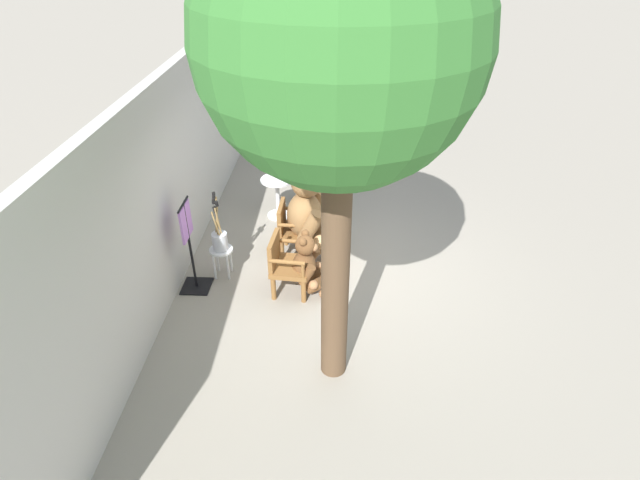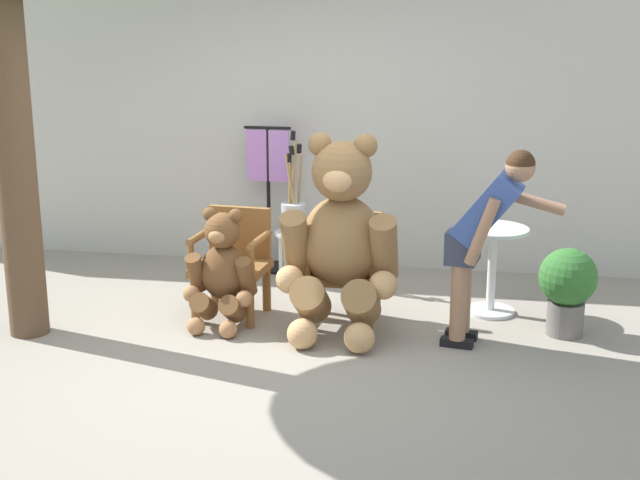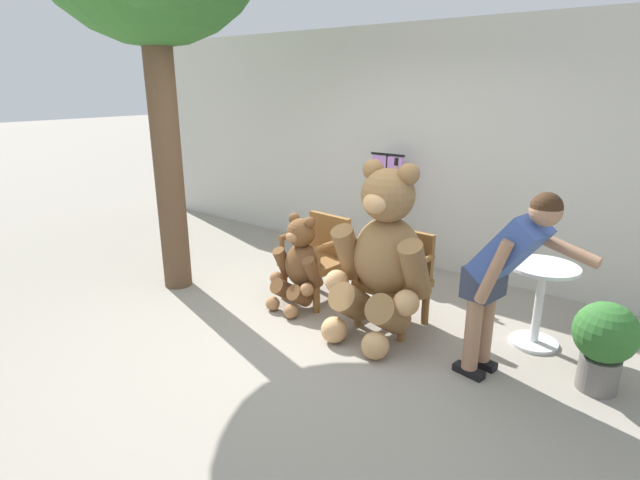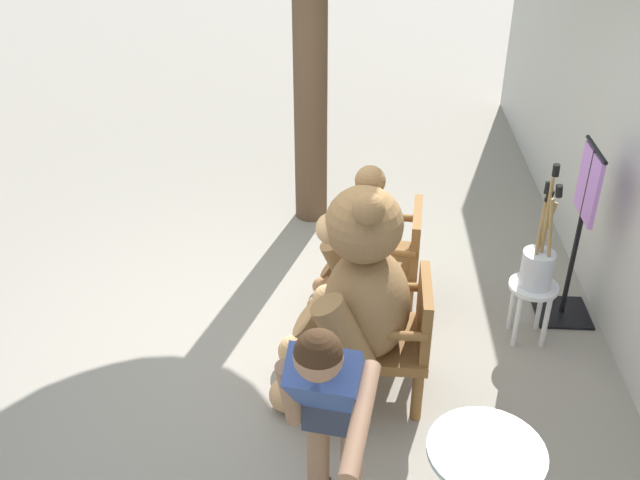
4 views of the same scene
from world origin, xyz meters
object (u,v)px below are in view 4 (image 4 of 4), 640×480
at_px(teddy_bear_large, 354,296).
at_px(teddy_bear_small, 351,255).
at_px(wooden_chair_right, 395,335).
at_px(white_stool, 532,297).
at_px(clothing_display_stand, 579,232).
at_px(brush_bucket, 538,262).
at_px(wooden_chair_left, 391,257).
at_px(person_visitor, 330,401).

relative_size(teddy_bear_large, teddy_bear_small, 1.63).
xyz_separation_m(wooden_chair_right, teddy_bear_large, (-0.00, -0.26, 0.29)).
bearing_deg(white_stool, clothing_display_stand, 132.45).
bearing_deg(white_stool, wooden_chair_right, -57.70).
relative_size(brush_bucket, clothing_display_stand, 0.67).
distance_m(wooden_chair_left, teddy_bear_large, 0.99).
xyz_separation_m(white_stool, brush_bucket, (0.00, 0.00, 0.29)).
xyz_separation_m(wooden_chair_left, teddy_bear_small, (-0.01, -0.29, -0.00)).
bearing_deg(teddy_bear_small, teddy_bear_large, 1.75).
distance_m(teddy_bear_large, white_stool, 1.44).
relative_size(wooden_chair_right, teddy_bear_large, 0.56).
height_order(teddy_bear_large, teddy_bear_small, teddy_bear_large).
relative_size(teddy_bear_large, clothing_display_stand, 1.13).
distance_m(wooden_chair_right, person_visitor, 1.19).
distance_m(white_stool, brush_bucket, 0.29).
bearing_deg(person_visitor, brush_bucket, 141.26).
distance_m(white_stool, clothing_display_stand, 0.58).
xyz_separation_m(white_stool, clothing_display_stand, (-0.30, 0.33, 0.36)).
xyz_separation_m(wooden_chair_right, brush_bucket, (-0.62, 0.98, 0.18)).
relative_size(teddy_bear_small, brush_bucket, 1.03).
xyz_separation_m(person_visitor, brush_bucket, (-1.67, 1.34, -0.25)).
bearing_deg(white_stool, person_visitor, -38.72).
distance_m(wooden_chair_left, brush_bucket, 1.04).
bearing_deg(teddy_bear_small, white_stool, 76.44).
relative_size(teddy_bear_small, clothing_display_stand, 0.69).
distance_m(person_visitor, clothing_display_stand, 2.59).
bearing_deg(brush_bucket, white_stool, -137.44).
relative_size(wooden_chair_left, person_visitor, 0.58).
bearing_deg(person_visitor, teddy_bear_small, 178.01).
height_order(white_stool, brush_bucket, brush_bucket).
height_order(teddy_bear_small, clothing_display_stand, clothing_display_stand).
bearing_deg(wooden_chair_left, wooden_chair_right, 0.01).
bearing_deg(teddy_bear_large, white_stool, 116.34).
bearing_deg(clothing_display_stand, teddy_bear_large, -59.73).
bearing_deg(clothing_display_stand, person_visitor, -40.25).
distance_m(brush_bucket, clothing_display_stand, 0.46).
height_order(teddy_bear_large, white_stool, teddy_bear_large).
height_order(teddy_bear_small, person_visitor, person_visitor).
distance_m(teddy_bear_small, brush_bucket, 1.32).
bearing_deg(wooden_chair_left, teddy_bear_large, -16.14).
xyz_separation_m(person_visitor, clothing_display_stand, (-1.98, 1.67, -0.17)).
relative_size(teddy_bear_large, person_visitor, 1.04).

